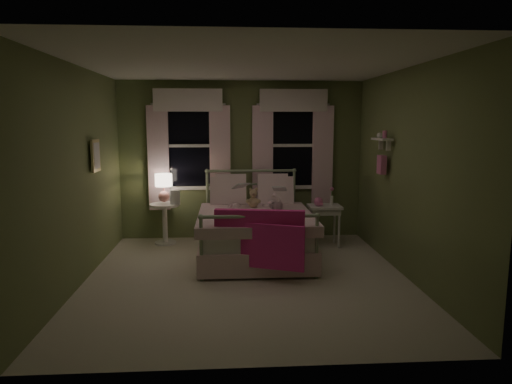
{
  "coord_description": "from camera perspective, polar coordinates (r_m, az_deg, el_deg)",
  "views": [
    {
      "loc": [
        -0.24,
        -5.47,
        1.93
      ],
      "look_at": [
        0.15,
        0.59,
        1.0
      ],
      "focal_mm": 32.0,
      "sensor_mm": 36.0,
      "label": 1
    }
  ],
  "objects": [
    {
      "name": "book_right",
      "position": [
        6.69,
        2.11,
        0.02
      ],
      "size": [
        0.22,
        0.15,
        0.26
      ],
      "primitive_type": "imported",
      "rotation": [
        1.22,
        0.0,
        -0.22
      ],
      "color": "beige",
      "rests_on": "child_right"
    },
    {
      "name": "pink_toy",
      "position": [
        7.14,
        7.81,
        -1.22
      ],
      "size": [
        0.14,
        0.18,
        0.14
      ],
      "color": "pink",
      "rests_on": "nightstand_right"
    },
    {
      "name": "pink_throw",
      "position": [
        5.56,
        0.45,
        -5.04
      ],
      "size": [
        1.1,
        0.44,
        0.71
      ],
      "color": "#DA2A80",
      "rests_on": "bed"
    },
    {
      "name": "table_lamp",
      "position": [
        7.33,
        -11.46,
        0.89
      ],
      "size": [
        0.27,
        0.27,
        0.45
      ],
      "color": "pink",
      "rests_on": "nightstand_left"
    },
    {
      "name": "nightstand_left",
      "position": [
        7.42,
        -11.34,
        -3.2
      ],
      "size": [
        0.46,
        0.46,
        0.65
      ],
      "color": "white",
      "rests_on": "ground"
    },
    {
      "name": "child_left",
      "position": [
        6.9,
        -2.73,
        0.39
      ],
      "size": [
        0.28,
        0.19,
        0.72
      ],
      "primitive_type": "imported",
      "rotation": [
        0.0,
        0.0,
        3.22
      ],
      "color": "#F7D1DD",
      "rests_on": "bed"
    },
    {
      "name": "framed_picture",
      "position": [
        6.32,
        -19.4,
        4.31
      ],
      "size": [
        0.03,
        0.32,
        0.42
      ],
      "color": "beige",
      "rests_on": "room_shell"
    },
    {
      "name": "room_shell",
      "position": [
        5.51,
        -1.14,
        2.13
      ],
      "size": [
        4.2,
        4.2,
        4.2
      ],
      "color": "beige",
      "rests_on": "ground"
    },
    {
      "name": "window_right",
      "position": [
        7.58,
        4.62,
        6.36
      ],
      "size": [
        1.34,
        0.13,
        1.96
      ],
      "color": "black",
      "rests_on": "room_shell"
    },
    {
      "name": "teddy_bear",
      "position": [
        6.78,
        -0.33,
        -0.95
      ],
      "size": [
        0.22,
        0.17,
        0.3
      ],
      "color": "tan",
      "rests_on": "bed"
    },
    {
      "name": "bud_vase",
      "position": [
        7.22,
        9.45,
        -0.49
      ],
      "size": [
        0.06,
        0.06,
        0.28
      ],
      "color": "white",
      "rests_on": "nightstand_right"
    },
    {
      "name": "nightstand_right",
      "position": [
        7.19,
        8.56,
        -2.44
      ],
      "size": [
        0.5,
        0.4,
        0.64
      ],
      "color": "white",
      "rests_on": "ground"
    },
    {
      "name": "child_right",
      "position": [
        6.93,
        1.9,
        0.59
      ],
      "size": [
        0.41,
        0.34,
        0.76
      ],
      "primitive_type": "imported",
      "rotation": [
        0.0,
        0.0,
        3.28
      ],
      "color": "#F7D1DD",
      "rests_on": "bed"
    },
    {
      "name": "book_nightstand",
      "position": [
        7.29,
        -10.7,
        -1.49
      ],
      "size": [
        0.2,
        0.25,
        0.02
      ],
      "primitive_type": "imported",
      "rotation": [
        0.0,
        0.0,
        -0.18
      ],
      "color": "beige",
      "rests_on": "nightstand_left"
    },
    {
      "name": "window_left",
      "position": [
        7.53,
        -8.37,
        6.28
      ],
      "size": [
        1.34,
        0.13,
        1.96
      ],
      "color": "black",
      "rests_on": "room_shell"
    },
    {
      "name": "book_left",
      "position": [
        6.65,
        -2.7,
        0.34
      ],
      "size": [
        0.23,
        0.18,
        0.26
      ],
      "primitive_type": "imported",
      "rotation": [
        1.22,
        0.0,
        0.37
      ],
      "color": "beige",
      "rests_on": "child_left"
    },
    {
      "name": "wall_shelf",
      "position": [
        6.54,
        15.47,
        4.83
      ],
      "size": [
        0.15,
        0.5,
        0.6
      ],
      "color": "white",
      "rests_on": "room_shell"
    },
    {
      "name": "bed",
      "position": [
        6.6,
        -0.2,
        -4.82
      ],
      "size": [
        1.58,
        2.04,
        1.18
      ],
      "color": "white",
      "rests_on": "ground"
    }
  ]
}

